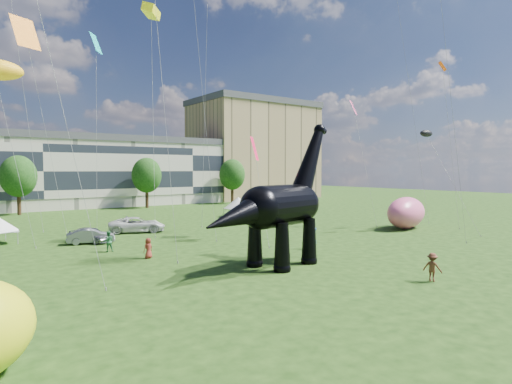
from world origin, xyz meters
TOP-DOWN VIEW (x-y plane):
  - ground at (0.00, 0.00)m, footprint 220.00×220.00m
  - terrace_row at (-8.00, 62.00)m, footprint 78.00×11.00m
  - apartment_block at (40.00, 65.00)m, footprint 28.00×18.00m
  - tree_mid_left at (-12.00, 53.00)m, footprint 5.20×5.20m
  - tree_mid_right at (8.00, 53.00)m, footprint 5.20×5.20m
  - tree_far_right at (26.00, 53.00)m, footprint 5.20×5.20m
  - dinosaur_sculpture at (-2.08, 3.63)m, footprint 13.17×5.13m
  - car_silver at (-10.05, 21.47)m, footprint 3.62×4.58m
  - car_grey at (-10.16, 20.84)m, footprint 4.40×2.53m
  - car_white at (-4.17, 25.24)m, footprint 6.51×4.58m
  - car_dark at (12.24, 21.66)m, footprint 4.64×5.07m
  - gazebo_near at (13.26, 31.65)m, footprint 4.24×4.24m
  - gazebo_far at (17.21, 33.10)m, footprint 4.35×4.35m
  - inflatable_pink at (22.09, 9.98)m, footprint 8.00×5.55m
  - visitors at (-1.37, 15.05)m, footprint 54.70×42.51m
  - kites at (-15.89, 28.31)m, footprint 61.43×40.83m

SIDE VIEW (x-z plane):
  - ground at x=0.00m, z-range 0.00..0.00m
  - car_grey at x=-10.16m, z-range 0.00..1.37m
  - car_dark at x=12.24m, z-range 0.00..1.42m
  - car_silver at x=-10.05m, z-range 0.00..1.46m
  - car_white at x=-4.17m, z-range 0.00..1.65m
  - visitors at x=-1.37m, z-range -0.09..1.78m
  - inflatable_pink at x=22.09m, z-range 0.00..3.63m
  - gazebo_near at x=13.26m, z-range 0.57..3.41m
  - gazebo_far at x=17.21m, z-range 0.58..3.47m
  - dinosaur_sculpture at x=-2.08m, z-range -1.32..9.45m
  - terrace_row at x=-8.00m, z-range 0.00..12.00m
  - tree_mid_left at x=-12.00m, z-range 1.57..11.01m
  - tree_mid_right at x=8.00m, z-range 1.57..11.01m
  - tree_far_right at x=26.00m, z-range 1.57..11.01m
  - apartment_block at x=40.00m, z-range 0.00..22.00m
  - kites at x=-15.89m, z-range 5.88..36.14m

